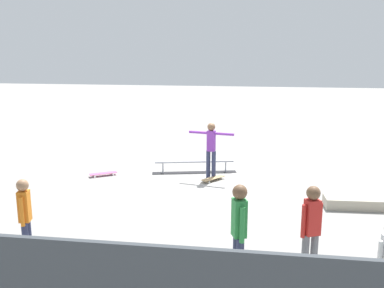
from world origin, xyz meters
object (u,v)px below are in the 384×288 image
Objects in this scene: skate_ledge at (367,203)px; skater_main at (211,147)px; bystander_orange_shirt at (25,216)px; grind_rail at (194,168)px; loose_skateboard_pink at (103,173)px; skateboard_main at (213,178)px; bystander_red_shirt at (311,228)px; bystander_green_shirt at (239,230)px.

skate_ledge is 4.37m from skater_main.
bystander_orange_shirt is at bearing 74.65° from skater_main.
loose_skateboard_pink is at bearing 3.02° from grind_rail.
skater_main is at bearing 122.91° from grind_rail.
skater_main is at bearing -115.70° from skateboard_main.
skateboard_main is at bearing -93.31° from bystander_red_shirt.
bystander_orange_shirt is 1.95× the size of loose_skateboard_pink.
bystander_orange_shirt is at bearing 63.58° from loose_skateboard_pink.
skateboard_main is 5.66m from bystander_red_shirt.
bystander_orange_shirt reaches higher than loose_skateboard_pink.
bystander_red_shirt is at bearing 61.07° from skateboard_main.
bystander_green_shirt is 3.72m from bystander_orange_shirt.
bystander_red_shirt is at bearing 64.12° from skate_ledge.
grind_rail is 2.72m from loose_skateboard_pink.
grind_rail is 6.58m from bystander_red_shirt.
skater_main is 6.08m from bystander_orange_shirt.
bystander_green_shirt is at bearing 49.00° from skateboard_main.
bystander_orange_shirt is (2.68, 5.46, -0.08)m from skater_main.
skateboard_main is 3.27m from loose_skateboard_pink.
loose_skateboard_pink is (5.34, -5.21, -0.84)m from bystander_red_shirt.
bystander_red_shirt is at bearing 86.11° from bystander_green_shirt.
skater_main is 2.20× the size of skateboard_main.
bystander_orange_shirt reaches higher than skate_ledge.
skate_ledge is 2.50× the size of loose_skateboard_pink.
skate_ledge is 1.20× the size of skater_main.
bystander_green_shirt is at bearing 91.59° from grind_rail.
bystander_green_shirt reaches higher than bystander_orange_shirt.
bystander_orange_shirt is at bearing 57.93° from grind_rail.
bystander_green_shirt is 1.18m from bystander_red_shirt.
skater_main is 3.30m from loose_skateboard_pink.
loose_skateboard_pink is at bearing -69.30° from bystander_red_shirt.
skate_ledge is 7.26m from loose_skateboard_pink.
skater_main is 5.81m from bystander_red_shirt.
grind_rail is 1.12m from skater_main.
skate_ledge is at bearing 135.28° from loose_skateboard_pink.
skate_ledge is 4.92m from bystander_green_shirt.
skateboard_main is at bearing 125.75° from skater_main.
bystander_orange_shirt is at bearing 11.64° from skateboard_main.
bystander_orange_shirt is 4.84m from bystander_red_shirt.
skater_main is at bearing -24.85° from skate_ledge.
loose_skateboard_pink is (7.08, -1.62, -0.05)m from skate_ledge.
loose_skateboard_pink is at bearing -162.70° from bystander_green_shirt.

